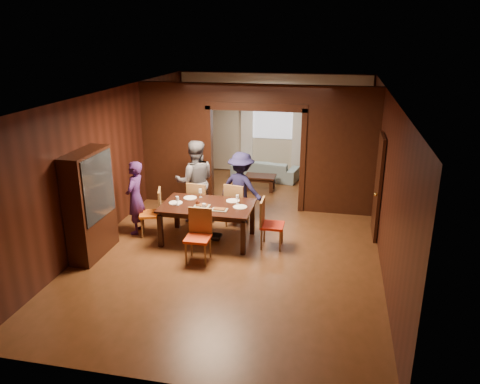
% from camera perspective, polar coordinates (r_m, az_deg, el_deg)
% --- Properties ---
extents(floor, '(9.00, 9.00, 0.00)m').
position_cam_1_polar(floor, '(9.83, 0.19, -5.01)').
color(floor, '#573518').
rests_on(floor, ground).
extents(ceiling, '(5.50, 9.00, 0.02)m').
position_cam_1_polar(ceiling, '(9.04, 0.21, 12.00)').
color(ceiling, silver).
rests_on(ceiling, room_walls).
extents(room_walls, '(5.52, 9.01, 2.90)m').
position_cam_1_polar(room_walls, '(11.11, 2.17, 6.04)').
color(room_walls, black).
rests_on(room_walls, floor).
extents(person_purple, '(0.37, 0.56, 1.53)m').
position_cam_1_polar(person_purple, '(9.84, -12.64, -0.68)').
color(person_purple, '#401F5B').
rests_on(person_purple, floor).
extents(person_grey, '(1.06, 0.94, 1.82)m').
position_cam_1_polar(person_grey, '(10.19, -5.48, 1.27)').
color(person_grey, '#515158').
rests_on(person_grey, floor).
extents(person_navy, '(1.16, 0.91, 1.58)m').
position_cam_1_polar(person_navy, '(10.12, 0.15, 0.52)').
color(person_navy, '#1A183D').
rests_on(person_navy, floor).
extents(sofa, '(1.96, 1.04, 0.55)m').
position_cam_1_polar(sofa, '(13.32, 3.10, 2.77)').
color(sofa, '#89AAB4').
rests_on(sofa, floor).
extents(serving_bowl, '(0.32, 0.32, 0.08)m').
position_cam_1_polar(serving_bowl, '(9.27, -3.22, -1.26)').
color(serving_bowl, black).
rests_on(serving_bowl, dining_table).
extents(dining_table, '(1.80, 1.12, 0.76)m').
position_cam_1_polar(dining_table, '(9.39, -3.95, -3.73)').
color(dining_table, black).
rests_on(dining_table, floor).
extents(coffee_table, '(0.80, 0.50, 0.40)m').
position_cam_1_polar(coffee_table, '(12.37, 2.47, 1.14)').
color(coffee_table, black).
rests_on(coffee_table, floor).
extents(chair_left, '(0.56, 0.56, 0.97)m').
position_cam_1_polar(chair_left, '(9.77, -10.85, -2.45)').
color(chair_left, orange).
rests_on(chair_left, floor).
extents(chair_right, '(0.44, 0.44, 0.97)m').
position_cam_1_polar(chair_right, '(9.06, 3.96, -3.89)').
color(chair_right, red).
rests_on(chair_right, floor).
extents(chair_far_l, '(0.50, 0.50, 0.97)m').
position_cam_1_polar(chair_far_l, '(10.17, -4.84, -1.29)').
color(chair_far_l, orange).
rests_on(chair_far_l, floor).
extents(chair_far_r, '(0.51, 0.51, 0.97)m').
position_cam_1_polar(chair_far_r, '(10.05, -0.34, -1.48)').
color(chair_far_r, red).
rests_on(chair_far_r, floor).
extents(chair_near, '(0.45, 0.45, 0.97)m').
position_cam_1_polar(chair_near, '(8.54, -5.17, -5.44)').
color(chair_near, red).
rests_on(chair_near, floor).
extents(hutch, '(0.40, 1.20, 2.00)m').
position_cam_1_polar(hutch, '(9.00, -17.80, -1.45)').
color(hutch, black).
rests_on(hutch, floor).
extents(door_right, '(0.06, 0.90, 2.10)m').
position_cam_1_polar(door_right, '(9.79, 16.48, 0.65)').
color(door_right, black).
rests_on(door_right, floor).
extents(window_far, '(1.20, 0.03, 1.30)m').
position_cam_1_polar(window_far, '(13.55, 4.04, 9.24)').
color(window_far, silver).
rests_on(window_far, back_wall).
extents(curtain_left, '(0.35, 0.06, 2.40)m').
position_cam_1_polar(curtain_left, '(13.72, 0.84, 7.49)').
color(curtain_left, white).
rests_on(curtain_left, back_wall).
extents(curtain_right, '(0.35, 0.06, 2.40)m').
position_cam_1_polar(curtain_right, '(13.52, 7.15, 7.17)').
color(curtain_right, white).
rests_on(curtain_right, back_wall).
extents(plate_left, '(0.27, 0.27, 0.01)m').
position_cam_1_polar(plate_left, '(9.41, -7.84, -1.30)').
color(plate_left, white).
rests_on(plate_left, dining_table).
extents(plate_far_l, '(0.27, 0.27, 0.01)m').
position_cam_1_polar(plate_far_l, '(9.65, -6.10, -0.70)').
color(plate_far_l, white).
rests_on(plate_far_l, dining_table).
extents(plate_far_r, '(0.27, 0.27, 0.01)m').
position_cam_1_polar(plate_far_r, '(9.43, -0.88, -1.08)').
color(plate_far_r, silver).
rests_on(plate_far_r, dining_table).
extents(plate_right, '(0.27, 0.27, 0.01)m').
position_cam_1_polar(plate_right, '(9.10, 0.02, -1.83)').
color(plate_right, silver).
rests_on(plate_right, dining_table).
extents(plate_near, '(0.27, 0.27, 0.01)m').
position_cam_1_polar(plate_near, '(8.94, -4.78, -2.31)').
color(plate_near, silver).
rests_on(plate_near, dining_table).
extents(platter_a, '(0.30, 0.20, 0.04)m').
position_cam_1_polar(platter_a, '(9.18, -4.66, -1.64)').
color(platter_a, gray).
rests_on(platter_a, dining_table).
extents(platter_b, '(0.30, 0.20, 0.04)m').
position_cam_1_polar(platter_b, '(8.96, -2.52, -2.12)').
color(platter_b, gray).
rests_on(platter_b, dining_table).
extents(wineglass_left, '(0.08, 0.08, 0.18)m').
position_cam_1_polar(wineglass_left, '(9.26, -7.65, -1.07)').
color(wineglass_left, silver).
rests_on(wineglass_left, dining_table).
extents(wineglass_far, '(0.08, 0.08, 0.18)m').
position_cam_1_polar(wineglass_far, '(9.65, -4.86, -0.13)').
color(wineglass_far, white).
rests_on(wineglass_far, dining_table).
extents(wineglass_right, '(0.08, 0.08, 0.18)m').
position_cam_1_polar(wineglass_right, '(9.27, -0.30, -0.89)').
color(wineglass_right, white).
rests_on(wineglass_right, dining_table).
extents(tumbler, '(0.07, 0.07, 0.14)m').
position_cam_1_polar(tumbler, '(8.94, -4.41, -1.85)').
color(tumbler, white).
rests_on(tumbler, dining_table).
extents(condiment_jar, '(0.08, 0.08, 0.11)m').
position_cam_1_polar(condiment_jar, '(9.22, -5.19, -1.31)').
color(condiment_jar, '#471D10').
rests_on(condiment_jar, dining_table).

